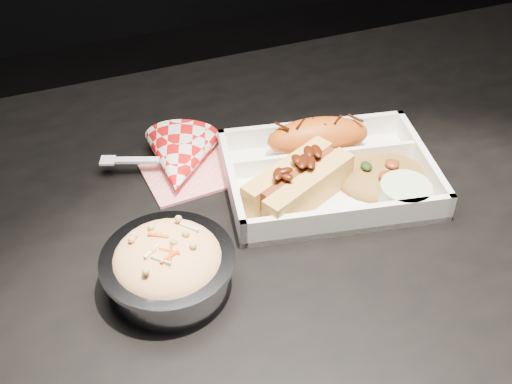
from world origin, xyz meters
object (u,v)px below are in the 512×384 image
at_px(hotdog, 298,181).
at_px(dining_table, 305,269).
at_px(food_tray, 328,178).
at_px(napkin_fork, 180,162).
at_px(fried_pastry, 318,137).
at_px(foil_coleslaw_cup, 168,265).

bearing_deg(hotdog, dining_table, -109.27).
relative_size(food_tray, napkin_fork, 1.70).
xyz_separation_m(fried_pastry, napkin_fork, (-0.18, 0.03, -0.02)).
bearing_deg(foil_coleslaw_cup, napkin_fork, 70.89).
distance_m(food_tray, napkin_fork, 0.19).
bearing_deg(fried_pastry, foil_coleslaw_cup, -148.59).
height_order(food_tray, napkin_fork, napkin_fork).
bearing_deg(foil_coleslaw_cup, fried_pastry, 31.41).
distance_m(foil_coleslaw_cup, napkin_fork, 0.19).
bearing_deg(foil_coleslaw_cup, hotdog, 22.24).
xyz_separation_m(foil_coleslaw_cup, napkin_fork, (0.06, 0.18, -0.02)).
relative_size(hotdog, napkin_fork, 0.91).
relative_size(foil_coleslaw_cup, napkin_fork, 0.84).
bearing_deg(fried_pastry, food_tray, -100.73).
relative_size(dining_table, foil_coleslaw_cup, 8.69).
relative_size(hotdog, foil_coleslaw_cup, 1.08).
bearing_deg(fried_pastry, napkin_fork, 169.19).
bearing_deg(dining_table, hotdog, 95.87).
height_order(food_tray, hotdog, hotdog).
xyz_separation_m(food_tray, foil_coleslaw_cup, (-0.23, -0.09, 0.02)).
xyz_separation_m(dining_table, food_tray, (0.05, 0.05, 0.10)).
height_order(foil_coleslaw_cup, napkin_fork, foil_coleslaw_cup).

